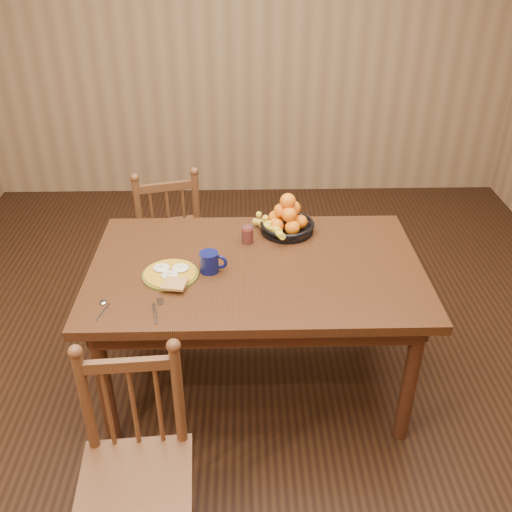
{
  "coord_description": "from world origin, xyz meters",
  "views": [
    {
      "loc": [
        -0.06,
        -2.33,
        2.22
      ],
      "look_at": [
        0.0,
        0.0,
        0.8
      ],
      "focal_mm": 40.0,
      "sensor_mm": 36.0,
      "label": 1
    }
  ],
  "objects_px": {
    "chair_near": "(136,470)",
    "fruit_bowl": "(286,221)",
    "dining_table": "(256,279)",
    "chair_far": "(168,235)",
    "breakfast_plate": "(171,274)",
    "coffee_mug": "(210,262)"
  },
  "relations": [
    {
      "from": "coffee_mug",
      "to": "chair_near",
      "type": "bearing_deg",
      "value": -105.9
    },
    {
      "from": "breakfast_plate",
      "to": "chair_near",
      "type": "bearing_deg",
      "value": -94.58
    },
    {
      "from": "breakfast_plate",
      "to": "coffee_mug",
      "type": "relative_size",
      "value": 2.21
    },
    {
      "from": "dining_table",
      "to": "chair_near",
      "type": "bearing_deg",
      "value": -116.71
    },
    {
      "from": "dining_table",
      "to": "breakfast_plate",
      "type": "height_order",
      "value": "breakfast_plate"
    },
    {
      "from": "chair_near",
      "to": "coffee_mug",
      "type": "distance_m",
      "value": 0.98
    },
    {
      "from": "dining_table",
      "to": "breakfast_plate",
      "type": "xyz_separation_m",
      "value": [
        -0.4,
        -0.09,
        0.1
      ]
    },
    {
      "from": "fruit_bowl",
      "to": "chair_near",
      "type": "bearing_deg",
      "value": -116.76
    },
    {
      "from": "chair_near",
      "to": "coffee_mug",
      "type": "relative_size",
      "value": 6.81
    },
    {
      "from": "coffee_mug",
      "to": "fruit_bowl",
      "type": "height_order",
      "value": "fruit_bowl"
    },
    {
      "from": "chair_near",
      "to": "breakfast_plate",
      "type": "bearing_deg",
      "value": 81.47
    },
    {
      "from": "fruit_bowl",
      "to": "breakfast_plate",
      "type": "bearing_deg",
      "value": -143.47
    },
    {
      "from": "chair_far",
      "to": "breakfast_plate",
      "type": "distance_m",
      "value": 1.0
    },
    {
      "from": "dining_table",
      "to": "chair_near",
      "type": "distance_m",
      "value": 1.06
    },
    {
      "from": "chair_far",
      "to": "coffee_mug",
      "type": "relative_size",
      "value": 6.88
    },
    {
      "from": "dining_table",
      "to": "chair_far",
      "type": "distance_m",
      "value": 1.03
    },
    {
      "from": "dining_table",
      "to": "fruit_bowl",
      "type": "relative_size",
      "value": 4.94
    },
    {
      "from": "chair_far",
      "to": "coffee_mug",
      "type": "xyz_separation_m",
      "value": [
        0.32,
        -0.9,
        0.35
      ]
    },
    {
      "from": "dining_table",
      "to": "chair_far",
      "type": "height_order",
      "value": "chair_far"
    },
    {
      "from": "coffee_mug",
      "to": "fruit_bowl",
      "type": "bearing_deg",
      "value": 44.6
    },
    {
      "from": "chair_near",
      "to": "fruit_bowl",
      "type": "height_order",
      "value": "fruit_bowl"
    },
    {
      "from": "dining_table",
      "to": "chair_near",
      "type": "height_order",
      "value": "chair_near"
    }
  ]
}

